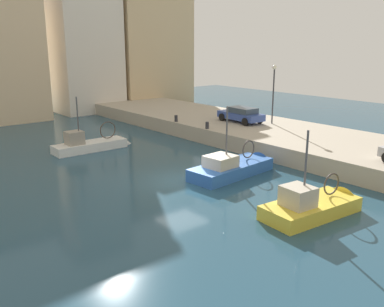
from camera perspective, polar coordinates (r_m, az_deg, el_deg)
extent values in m
plane|color=navy|center=(24.66, -1.41, -3.70)|extent=(80.00, 80.00, 0.00)
cube|color=#ADA08C|center=(32.63, 14.61, 1.55)|extent=(9.00, 56.00, 1.20)
cube|color=gold|center=(20.68, 15.68, -8.04)|extent=(5.07, 2.53, 1.37)
cone|color=gold|center=(22.77, 20.29, -6.28)|extent=(1.08, 1.92, 1.84)
cube|color=#B2A893|center=(20.45, 15.80, -6.44)|extent=(4.86, 2.34, 0.08)
cube|color=#B7AD99|center=(19.60, 14.13, -5.67)|extent=(1.37, 1.43, 0.94)
cylinder|color=#4C4C51|center=(19.48, 15.09, -2.01)|extent=(0.10, 0.10, 3.51)
torus|color=#3F3833|center=(21.25, 18.33, -3.94)|extent=(1.10, 0.19, 1.10)
sphere|color=white|center=(20.28, 10.57, -7.55)|extent=(0.32, 0.32, 0.32)
cube|color=#2D60B7|center=(25.78, 5.33, -2.93)|extent=(5.82, 2.50, 1.47)
cone|color=#2D60B7|center=(28.18, 9.57, -1.52)|extent=(1.04, 1.93, 1.87)
cube|color=#9E7A51|center=(25.58, 5.36, -1.52)|extent=(5.58, 2.31, 0.08)
cube|color=#B7AD99|center=(24.75, 3.88, -1.09)|extent=(1.77, 1.63, 0.72)
cylinder|color=#4C4C51|center=(24.77, 4.71, 2.25)|extent=(0.10, 0.10, 3.60)
torus|color=#3F3833|center=(26.59, 7.63, 0.59)|extent=(1.16, 0.17, 1.16)
sphere|color=white|center=(25.25, 0.84, -2.72)|extent=(0.32, 0.32, 0.32)
cube|color=white|center=(32.41, -13.58, 0.43)|extent=(5.47, 1.70, 1.27)
cone|color=white|center=(33.78, -8.89, 1.26)|extent=(0.92, 1.46, 1.45)
cube|color=#B2A893|center=(32.28, -13.64, 1.42)|extent=(5.25, 1.56, 0.08)
cube|color=gray|center=(31.70, -15.60, 2.03)|extent=(1.20, 1.09, 0.98)
cylinder|color=#4C4C51|center=(31.60, -15.16, 4.27)|extent=(0.10, 0.10, 3.49)
torus|color=#3F3833|center=(32.77, -11.32, 3.13)|extent=(1.32, 0.10, 1.32)
sphere|color=white|center=(32.53, -16.86, 0.60)|extent=(0.32, 0.32, 0.32)
cube|color=#334C9E|center=(36.32, 6.59, 5.10)|extent=(1.87, 4.25, 0.55)
cube|color=#384756|center=(36.09, 6.85, 5.84)|extent=(1.59, 2.40, 0.46)
cylinder|color=black|center=(36.81, 4.08, 4.94)|extent=(0.25, 0.65, 0.64)
cylinder|color=black|center=(37.95, 6.02, 5.19)|extent=(0.25, 0.65, 0.64)
cylinder|color=black|center=(34.77, 7.20, 4.27)|extent=(0.25, 0.65, 0.64)
cylinder|color=black|center=(35.97, 9.14, 4.55)|extent=(0.25, 0.65, 0.64)
cylinder|color=#2D2D33|center=(33.32, 2.06, 3.83)|extent=(0.28, 0.28, 0.55)
cylinder|color=#2D2D33|center=(36.34, -2.16, 4.76)|extent=(0.28, 0.28, 0.55)
cylinder|color=#38383D|center=(35.80, 10.90, 7.55)|extent=(0.12, 0.12, 4.50)
sphere|color=#F2EACC|center=(35.58, 11.10, 11.38)|extent=(0.36, 0.36, 0.36)
cube|color=silver|center=(50.79, -14.57, 15.08)|extent=(7.02, 6.45, 16.86)
cube|color=#D1B284|center=(54.96, -5.94, 13.70)|extent=(9.64, 6.53, 13.58)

